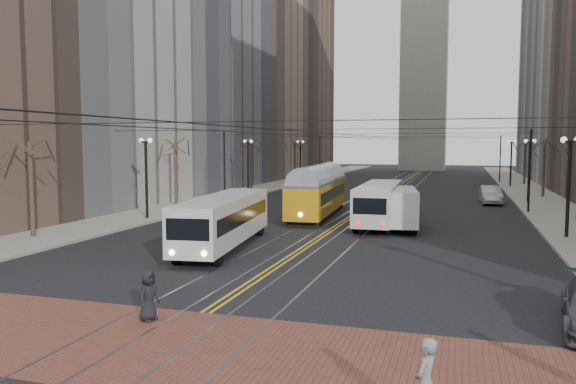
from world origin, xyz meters
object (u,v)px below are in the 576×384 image
Objects in this scene: pedestrian_a at (149,296)px; transit_bus at (224,222)px; rear_bus at (379,205)px; sedan_grey at (407,208)px; streetcar at (318,196)px; cargo_van at (398,209)px; pedestrian_b at (425,384)px; sedan_silver at (491,195)px.

transit_bus is at bearing 21.70° from pedestrian_a.
rear_bus is 23.10m from pedestrian_a.
sedan_grey is (1.41, 4.59, -0.69)m from rear_bus.
streetcar is 6.67m from sedan_grey.
transit_bus is at bearing -116.89° from sedan_grey.
cargo_van is 21.67m from pedestrian_a.
pedestrian_a is at bearing -100.61° from sedan_grey.
transit_bus is 19.69m from pedestrian_b.
pedestrian_a reaches higher than sedan_grey.
streetcar is 8.17× the size of pedestrian_a.
sedan_silver is at bearing -7.77° from pedestrian_a.
pedestrian_a is (-5.33, -27.35, 0.11)m from sedan_grey.
pedestrian_b is (-3.14, -43.22, 0.10)m from sedan_silver.
transit_bus is 14.31m from streetcar.
cargo_van is at bearing -41.90° from streetcar.
streetcar is 2.17× the size of cargo_van.
sedan_grey is 2.57× the size of pedestrian_a.
sedan_grey is 31.79m from pedestrian_b.
pedestrian_b is (4.70, -27.03, -0.47)m from rear_bus.
sedan_silver is at bearing 62.31° from rear_bus.
pedestrian_b is at bearing -96.29° from sedan_silver.
streetcar is 31.90m from pedestrian_b.
sedan_silver is at bearing 61.86° from cargo_van.
streetcar is 7.14× the size of pedestrian_b.
streetcar is 8.26m from cargo_van.
pedestrian_b is at bearing -83.64° from sedan_grey.
pedestrian_a is at bearing -112.71° from cargo_van.
cargo_van is at bearing -154.73° from pedestrian_b.
streetcar is at bearing 144.93° from rear_bus.
sedan_silver is 3.12× the size of pedestrian_a.
transit_bus is 2.23× the size of sedan_silver.
rear_bus is 5.87× the size of pedestrian_b.
rear_bus is at bearing -0.75° from pedestrian_a.
transit_bus reaches higher than sedan_silver.
sedan_silver is (7.84, 16.19, -0.57)m from rear_bus.
pedestrian_a is 0.87× the size of pedestrian_b.
sedan_silver is 2.73× the size of pedestrian_b.
streetcar is 2.62× the size of sedan_silver.
sedan_silver reaches higher than pedestrian_a.
pedestrian_b is at bearing -91.03° from cargo_van.
streetcar is 1.22× the size of rear_bus.
rear_bus is 2.61× the size of sedan_grey.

